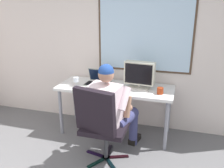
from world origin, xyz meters
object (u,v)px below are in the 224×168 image
(office_chair, at_px, (101,121))
(person_seated, at_px, (112,107))
(laptop, at_px, (98,80))
(wine_glass, at_px, (76,80))
(crt_monitor, at_px, (140,74))
(cd_case, at_px, (114,89))
(coffee_mug, at_px, (160,91))
(desk, at_px, (115,91))

(office_chair, height_order, person_seated, person_seated)
(laptop, bearing_deg, wine_glass, -145.06)
(crt_monitor, height_order, cd_case, crt_monitor)
(person_seated, xyz_separation_m, wine_glass, (-0.67, 0.39, 0.18))
(person_seated, height_order, wine_glass, person_seated)
(laptop, bearing_deg, coffee_mug, -10.85)
(wine_glass, xyz_separation_m, cd_case, (0.57, 0.02, -0.09))
(person_seated, xyz_separation_m, cd_case, (-0.09, 0.41, 0.10))
(cd_case, bearing_deg, laptop, 149.38)
(crt_monitor, relative_size, cd_case, 3.06)
(wine_glass, height_order, cd_case, wine_glass)
(office_chair, bearing_deg, laptop, 111.09)
(laptop, relative_size, coffee_mug, 4.17)
(office_chair, relative_size, coffee_mug, 11.52)
(cd_case, bearing_deg, coffee_mug, -0.51)
(desk, distance_m, wine_glass, 0.60)
(desk, distance_m, crt_monitor, 0.45)
(crt_monitor, bearing_deg, cd_case, -156.44)
(laptop, height_order, cd_case, laptop)
(office_chair, height_order, crt_monitor, crt_monitor)
(cd_case, bearing_deg, wine_glass, -178.32)
(cd_case, bearing_deg, desk, 94.51)
(desk, bearing_deg, coffee_mug, -10.51)
(office_chair, xyz_separation_m, coffee_mug, (0.61, 0.68, 0.21))
(person_seated, bearing_deg, laptop, 123.80)
(desk, height_order, person_seated, person_seated)
(desk, relative_size, crt_monitor, 3.86)
(desk, height_order, laptop, laptop)
(desk, relative_size, person_seated, 1.35)
(desk, bearing_deg, cd_case, -85.49)
(office_chair, height_order, coffee_mug, office_chair)
(coffee_mug, bearing_deg, desk, 169.49)
(desk, relative_size, wine_glass, 12.83)
(wine_glass, bearing_deg, cd_case, 1.68)
(desk, xyz_separation_m, crt_monitor, (0.35, 0.03, 0.28))
(coffee_mug, bearing_deg, cd_case, 179.49)
(person_seated, height_order, cd_case, person_seated)
(laptop, height_order, wine_glass, laptop)
(crt_monitor, xyz_separation_m, laptop, (-0.63, 0.03, -0.16))
(desk, height_order, crt_monitor, crt_monitor)
(coffee_mug, bearing_deg, laptop, 169.15)
(desk, height_order, office_chair, office_chair)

